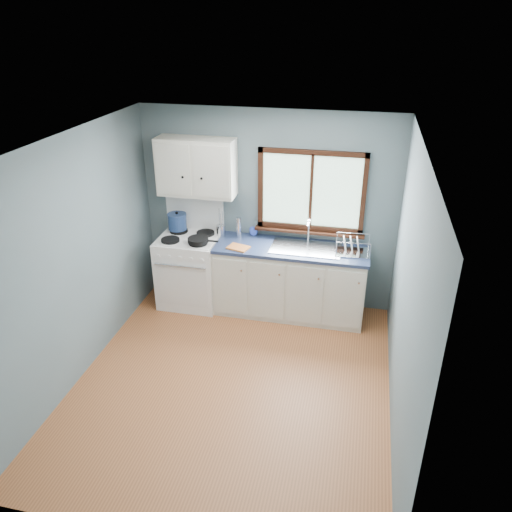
% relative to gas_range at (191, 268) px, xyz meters
% --- Properties ---
extents(floor, '(3.20, 3.60, 0.02)m').
position_rel_gas_range_xyz_m(floor, '(0.95, -1.47, -0.50)').
color(floor, '#A55E33').
rests_on(floor, ground).
extents(ceiling, '(3.20, 3.60, 0.02)m').
position_rel_gas_range_xyz_m(ceiling, '(0.95, -1.47, 2.02)').
color(ceiling, white).
rests_on(ceiling, wall_back).
extents(wall_back, '(3.20, 0.02, 2.50)m').
position_rel_gas_range_xyz_m(wall_back, '(0.95, 0.34, 0.76)').
color(wall_back, slate).
rests_on(wall_back, ground).
extents(wall_front, '(3.20, 0.02, 2.50)m').
position_rel_gas_range_xyz_m(wall_front, '(0.95, -3.28, 0.76)').
color(wall_front, slate).
rests_on(wall_front, ground).
extents(wall_left, '(0.02, 3.60, 2.50)m').
position_rel_gas_range_xyz_m(wall_left, '(-0.66, -1.47, 0.76)').
color(wall_left, slate).
rests_on(wall_left, ground).
extents(wall_right, '(0.02, 3.60, 2.50)m').
position_rel_gas_range_xyz_m(wall_right, '(2.56, -1.47, 0.76)').
color(wall_right, slate).
rests_on(wall_right, ground).
extents(gas_range, '(0.76, 0.69, 1.36)m').
position_rel_gas_range_xyz_m(gas_range, '(0.00, 0.00, 0.00)').
color(gas_range, white).
rests_on(gas_range, floor).
extents(base_cabinets, '(1.85, 0.60, 0.88)m').
position_rel_gas_range_xyz_m(base_cabinets, '(1.31, 0.02, -0.08)').
color(base_cabinets, beige).
rests_on(base_cabinets, floor).
extents(countertop, '(1.89, 0.64, 0.04)m').
position_rel_gas_range_xyz_m(countertop, '(1.31, 0.02, 0.41)').
color(countertop, '#1C2846').
rests_on(countertop, base_cabinets).
extents(sink, '(0.84, 0.46, 0.44)m').
position_rel_gas_range_xyz_m(sink, '(1.49, 0.02, 0.37)').
color(sink, silver).
rests_on(sink, countertop).
extents(window, '(1.36, 0.10, 1.03)m').
position_rel_gas_range_xyz_m(window, '(1.48, 0.30, 0.98)').
color(window, '#9EC6A8').
rests_on(window, wall_back).
extents(upper_cabinets, '(0.95, 0.35, 0.70)m').
position_rel_gas_range_xyz_m(upper_cabinets, '(0.10, 0.15, 1.31)').
color(upper_cabinets, beige).
rests_on(upper_cabinets, wall_back).
extents(skillet, '(0.39, 0.26, 0.05)m').
position_rel_gas_range_xyz_m(skillet, '(0.19, -0.17, 0.49)').
color(skillet, black).
rests_on(skillet, gas_range).
extents(stockpot, '(0.28, 0.28, 0.24)m').
position_rel_gas_range_xyz_m(stockpot, '(-0.20, 0.16, 0.57)').
color(stockpot, navy).
rests_on(stockpot, gas_range).
extents(utensil_crock, '(0.13, 0.13, 0.37)m').
position_rel_gas_range_xyz_m(utensil_crock, '(0.38, 0.16, 0.50)').
color(utensil_crock, silver).
rests_on(utensil_crock, countertop).
extents(thermos, '(0.08, 0.08, 0.27)m').
position_rel_gas_range_xyz_m(thermos, '(0.61, 0.17, 0.56)').
color(thermos, silver).
rests_on(thermos, countertop).
extents(soap_bottle, '(0.13, 0.13, 0.26)m').
position_rel_gas_range_xyz_m(soap_bottle, '(0.79, 0.23, 0.55)').
color(soap_bottle, blue).
rests_on(soap_bottle, countertop).
extents(dish_towel, '(0.29, 0.24, 0.02)m').
position_rel_gas_range_xyz_m(dish_towel, '(0.69, -0.15, 0.44)').
color(dish_towel, '#C96E30').
rests_on(dish_towel, countertop).
extents(dish_rack, '(0.42, 0.33, 0.21)m').
position_rel_gas_range_xyz_m(dish_rack, '(2.03, 0.01, 0.48)').
color(dish_rack, silver).
rests_on(dish_rack, countertop).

